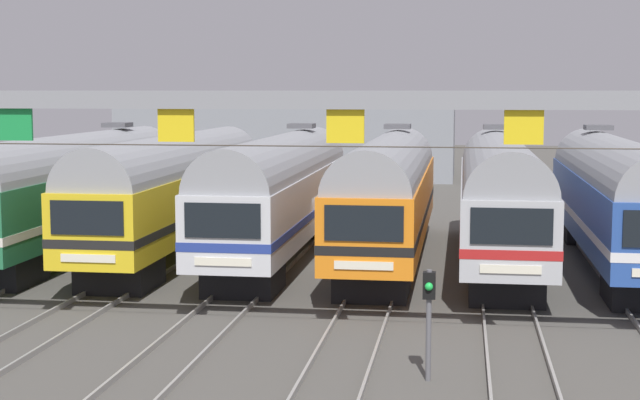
{
  "coord_description": "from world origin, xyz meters",
  "views": [
    {
      "loc": [
        4.84,
        -36.4,
        6.48
      ],
      "look_at": [
        -0.5,
        -0.12,
        2.33
      ],
      "focal_mm": 54.6,
      "sensor_mm": 36.0,
      "label": 1
    }
  ],
  "objects_px": {
    "commuter_train_blue": "(615,195)",
    "catenary_gantry": "(260,137)",
    "yard_signal_mast": "(429,303)",
    "commuter_train_green": "(74,187)",
    "commuter_train_stainless": "(500,193)",
    "commuter_train_orange": "(388,191)",
    "commuter_train_yellow": "(175,188)",
    "commuter_train_silver": "(280,190)"
  },
  "relations": [
    {
      "from": "commuter_train_silver",
      "to": "commuter_train_orange",
      "type": "bearing_deg",
      "value": 0.0
    },
    {
      "from": "commuter_train_yellow",
      "to": "catenary_gantry",
      "type": "height_order",
      "value": "catenary_gantry"
    },
    {
      "from": "catenary_gantry",
      "to": "commuter_train_green",
      "type": "bearing_deg",
      "value": 127.52
    },
    {
      "from": "commuter_train_orange",
      "to": "commuter_train_stainless",
      "type": "distance_m",
      "value": 4.15
    },
    {
      "from": "commuter_train_yellow",
      "to": "commuter_train_stainless",
      "type": "relative_size",
      "value": 1.0
    },
    {
      "from": "yard_signal_mast",
      "to": "commuter_train_orange",
      "type": "bearing_deg",
      "value": 97.83
    },
    {
      "from": "commuter_train_orange",
      "to": "commuter_train_yellow",
      "type": "bearing_deg",
      "value": -179.97
    },
    {
      "from": "commuter_train_stainless",
      "to": "commuter_train_blue",
      "type": "distance_m",
      "value": 4.15
    },
    {
      "from": "commuter_train_blue",
      "to": "catenary_gantry",
      "type": "xyz_separation_m",
      "value": [
        -10.36,
        -13.5,
        2.67
      ]
    },
    {
      "from": "commuter_train_green",
      "to": "commuter_train_blue",
      "type": "height_order",
      "value": "same"
    },
    {
      "from": "commuter_train_green",
      "to": "catenary_gantry",
      "type": "relative_size",
      "value": 0.7
    },
    {
      "from": "commuter_train_yellow",
      "to": "yard_signal_mast",
      "type": "distance_m",
      "value": 18.32
    },
    {
      "from": "commuter_train_green",
      "to": "yard_signal_mast",
      "type": "distance_m",
      "value": 20.95
    },
    {
      "from": "commuter_train_silver",
      "to": "catenary_gantry",
      "type": "relative_size",
      "value": 0.7
    },
    {
      "from": "commuter_train_silver",
      "to": "commuter_train_blue",
      "type": "height_order",
      "value": "same"
    },
    {
      "from": "commuter_train_green",
      "to": "catenary_gantry",
      "type": "xyz_separation_m",
      "value": [
        10.36,
        -13.5,
        2.67
      ]
    },
    {
      "from": "commuter_train_stainless",
      "to": "yard_signal_mast",
      "type": "xyz_separation_m",
      "value": [
        -2.07,
        -15.08,
        -0.92
      ]
    },
    {
      "from": "commuter_train_green",
      "to": "commuter_train_blue",
      "type": "distance_m",
      "value": 20.73
    },
    {
      "from": "commuter_train_blue",
      "to": "catenary_gantry",
      "type": "relative_size",
      "value": 0.7
    },
    {
      "from": "commuter_train_orange",
      "to": "catenary_gantry",
      "type": "height_order",
      "value": "catenary_gantry"
    },
    {
      "from": "commuter_train_orange",
      "to": "catenary_gantry",
      "type": "distance_m",
      "value": 13.92
    },
    {
      "from": "commuter_train_stainless",
      "to": "catenary_gantry",
      "type": "bearing_deg",
      "value": -114.74
    },
    {
      "from": "commuter_train_silver",
      "to": "commuter_train_yellow",
      "type": "bearing_deg",
      "value": -179.94
    },
    {
      "from": "commuter_train_yellow",
      "to": "catenary_gantry",
      "type": "xyz_separation_m",
      "value": [
        6.22,
        -13.49,
        2.67
      ]
    },
    {
      "from": "commuter_train_green",
      "to": "commuter_train_yellow",
      "type": "relative_size",
      "value": 1.0
    },
    {
      "from": "commuter_train_green",
      "to": "commuter_train_orange",
      "type": "bearing_deg",
      "value": 0.0
    },
    {
      "from": "commuter_train_blue",
      "to": "catenary_gantry",
      "type": "distance_m",
      "value": 17.23
    },
    {
      "from": "commuter_train_green",
      "to": "commuter_train_stainless",
      "type": "height_order",
      "value": "same"
    },
    {
      "from": "commuter_train_green",
      "to": "yard_signal_mast",
      "type": "xyz_separation_m",
      "value": [
        14.51,
        -15.08,
        -0.92
      ]
    },
    {
      "from": "commuter_train_yellow",
      "to": "commuter_train_silver",
      "type": "bearing_deg",
      "value": 0.06
    },
    {
      "from": "commuter_train_orange",
      "to": "commuter_train_stainless",
      "type": "height_order",
      "value": "same"
    },
    {
      "from": "commuter_train_silver",
      "to": "catenary_gantry",
      "type": "bearing_deg",
      "value": -81.27
    },
    {
      "from": "commuter_train_yellow",
      "to": "commuter_train_orange",
      "type": "xyz_separation_m",
      "value": [
        8.29,
        0.0,
        0.0
      ]
    },
    {
      "from": "catenary_gantry",
      "to": "yard_signal_mast",
      "type": "height_order",
      "value": "catenary_gantry"
    },
    {
      "from": "commuter_train_yellow",
      "to": "commuter_train_orange",
      "type": "distance_m",
      "value": 8.29
    },
    {
      "from": "commuter_train_orange",
      "to": "commuter_train_green",
      "type": "bearing_deg",
      "value": 180.0
    },
    {
      "from": "commuter_train_yellow",
      "to": "commuter_train_stainless",
      "type": "bearing_deg",
      "value": 0.02
    },
    {
      "from": "yard_signal_mast",
      "to": "catenary_gantry",
      "type": "bearing_deg",
      "value": 159.13
    },
    {
      "from": "commuter_train_yellow",
      "to": "commuter_train_stainless",
      "type": "xyz_separation_m",
      "value": [
        12.44,
        0.0,
        0.0
      ]
    },
    {
      "from": "commuter_train_orange",
      "to": "catenary_gantry",
      "type": "xyz_separation_m",
      "value": [
        -2.07,
        -13.5,
        2.67
      ]
    },
    {
      "from": "commuter_train_green",
      "to": "commuter_train_orange",
      "type": "height_order",
      "value": "same"
    },
    {
      "from": "commuter_train_green",
      "to": "commuter_train_orange",
      "type": "relative_size",
      "value": 1.0
    }
  ]
}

